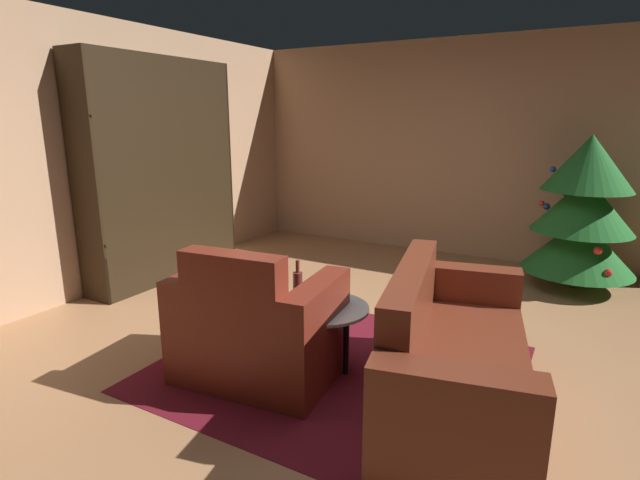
# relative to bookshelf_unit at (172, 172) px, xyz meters

# --- Properties ---
(ground_plane) EXTENTS (7.40, 7.40, 0.00)m
(ground_plane) POSITION_rel_bookshelf_unit_xyz_m (2.51, -0.82, -1.11)
(ground_plane) COLOR #AD7950
(wall_back) EXTENTS (5.59, 0.06, 2.57)m
(wall_back) POSITION_rel_bookshelf_unit_xyz_m (2.51, 2.29, 0.18)
(wall_back) COLOR tan
(wall_back) RESTS_ON ground
(wall_left) EXTENTS (0.06, 6.29, 2.57)m
(wall_left) POSITION_rel_bookshelf_unit_xyz_m (-0.26, -0.82, 0.18)
(wall_left) COLOR tan
(wall_left) RESTS_ON ground
(area_rug) EXTENTS (2.30, 1.98, 0.01)m
(area_rug) POSITION_rel_bookshelf_unit_xyz_m (2.51, -1.05, -1.10)
(area_rug) COLOR maroon
(area_rug) RESTS_ON ground
(bookshelf_unit) EXTENTS (0.37, 1.81, 2.25)m
(bookshelf_unit) POSITION_rel_bookshelf_unit_xyz_m (0.00, 0.00, 0.00)
(bookshelf_unit) COLOR black
(bookshelf_unit) RESTS_ON ground
(armchair_red) EXTENTS (1.06, 0.84, 0.91)m
(armchair_red) POSITION_rel_bookshelf_unit_xyz_m (2.10, -1.39, -0.78)
(armchair_red) COLOR maroon
(armchair_red) RESTS_ON ground
(couch_red) EXTENTS (1.06, 1.82, 0.85)m
(couch_red) POSITION_rel_bookshelf_unit_xyz_m (3.30, -1.15, -0.81)
(couch_red) COLOR maroon
(couch_red) RESTS_ON ground
(coffee_table) EXTENTS (0.61, 0.61, 0.45)m
(coffee_table) POSITION_rel_bookshelf_unit_xyz_m (2.42, -1.09, -0.71)
(coffee_table) COLOR black
(coffee_table) RESTS_ON ground
(book_stack_on_table) EXTENTS (0.21, 0.19, 0.10)m
(book_stack_on_table) POSITION_rel_bookshelf_unit_xyz_m (2.37, -1.15, -0.61)
(book_stack_on_table) COLOR #D1BF51
(book_stack_on_table) RESTS_ON coffee_table
(bottle_on_table) EXTENTS (0.06, 0.06, 0.32)m
(bottle_on_table) POSITION_rel_bookshelf_unit_xyz_m (2.28, -1.18, -0.53)
(bottle_on_table) COLOR maroon
(bottle_on_table) RESTS_ON coffee_table
(decorated_tree) EXTENTS (1.05, 1.05, 1.51)m
(decorated_tree) POSITION_rel_bookshelf_unit_xyz_m (3.83, 1.58, -0.33)
(decorated_tree) COLOR brown
(decorated_tree) RESTS_ON ground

